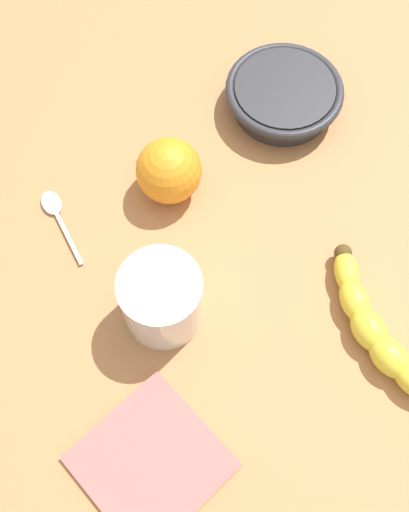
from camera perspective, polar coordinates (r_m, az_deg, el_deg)
wooden_tabletop at (r=70.94cm, az=5.48°, el=-4.66°), size 120.00×120.00×3.00cm
banana at (r=68.83cm, az=16.91°, el=-7.63°), size 23.55×7.40×3.61cm
smoothie_glass at (r=64.74cm, az=-4.09°, el=-4.18°), size 8.97×8.97×8.97cm
ceramic_bowl at (r=81.52cm, az=7.58°, el=15.03°), size 15.43×15.43×4.02cm
orange_fruit at (r=72.43cm, az=-3.17°, el=8.28°), size 8.00×8.00×8.00cm
teaspoon at (r=76.11cm, az=-14.24°, el=4.54°), size 11.29×2.99×0.80cm
folded_napkin at (r=65.32cm, az=-5.14°, el=-19.01°), size 14.81×14.81×0.60cm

